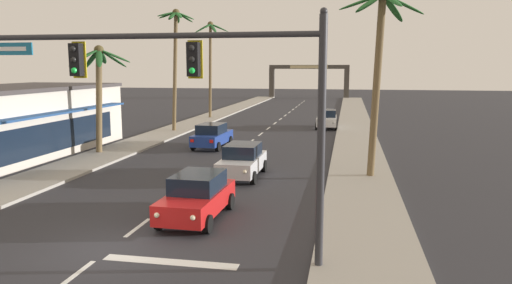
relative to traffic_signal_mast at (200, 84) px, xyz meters
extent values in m
plane|color=#2D2D33|center=(-3.11, 0.31, -5.07)|extent=(220.00, 220.00, 0.00)
cube|color=#9E998E|center=(4.69, 20.31, -5.00)|extent=(3.20, 110.00, 0.14)
cube|color=#9E998E|center=(-10.91, 20.31, -5.00)|extent=(3.20, 110.00, 0.14)
cube|color=silver|center=(-3.11, -1.65, -5.06)|extent=(0.16, 2.00, 0.01)
cube|color=silver|center=(-3.11, 2.36, -5.06)|extent=(0.16, 2.00, 0.01)
cube|color=silver|center=(-3.11, 6.37, -5.06)|extent=(0.16, 2.00, 0.01)
cube|color=silver|center=(-3.11, 10.38, -5.06)|extent=(0.16, 2.00, 0.01)
cube|color=silver|center=(-3.11, 14.39, -5.06)|extent=(0.16, 2.00, 0.01)
cube|color=silver|center=(-3.11, 18.40, -5.06)|extent=(0.16, 2.00, 0.01)
cube|color=silver|center=(-3.11, 22.41, -5.06)|extent=(0.16, 2.00, 0.01)
cube|color=silver|center=(-3.11, 26.42, -5.06)|extent=(0.16, 2.00, 0.01)
cube|color=silver|center=(-3.11, 30.43, -5.06)|extent=(0.16, 2.00, 0.01)
cube|color=silver|center=(-3.11, 34.44, -5.06)|extent=(0.16, 2.00, 0.01)
cube|color=silver|center=(-3.11, 38.45, -5.06)|extent=(0.16, 2.00, 0.01)
cube|color=silver|center=(-3.11, 42.46, -5.06)|extent=(0.16, 2.00, 0.01)
cube|color=silver|center=(-3.11, 46.47, -5.06)|extent=(0.16, 2.00, 0.01)
cube|color=silver|center=(-3.11, 50.48, -5.06)|extent=(0.16, 2.00, 0.01)
cube|color=silver|center=(-3.11, 54.49, -5.06)|extent=(0.16, 2.00, 0.01)
cube|color=silver|center=(-3.11, 58.50, -5.06)|extent=(0.16, 2.00, 0.01)
cube|color=silver|center=(-3.11, 62.51, -5.06)|extent=(0.16, 2.00, 0.01)
cube|color=silver|center=(-3.11, 66.52, -5.06)|extent=(0.16, 2.00, 0.01)
cube|color=silver|center=(-0.91, -0.29, -5.06)|extent=(4.00, 0.44, 0.01)
cylinder|color=#2D2D33|center=(3.31, 0.00, -1.63)|extent=(0.22, 0.22, 6.88)
cylinder|color=#2D2D33|center=(-1.93, 0.00, 1.31)|extent=(10.46, 0.16, 0.16)
sphere|color=#2D2D33|center=(3.31, 0.00, 1.87)|extent=(0.20, 0.20, 0.20)
cube|color=black|center=(-0.18, -0.02, 0.67)|extent=(0.32, 0.26, 0.92)
sphere|color=black|center=(-0.18, -0.16, 0.97)|extent=(0.17, 0.17, 0.17)
sphere|color=black|center=(-0.18, -0.16, 0.67)|extent=(0.17, 0.17, 0.17)
sphere|color=#1EE54C|center=(-0.18, -0.16, 0.37)|extent=(0.17, 0.17, 0.17)
cube|color=yellow|center=(-0.18, 0.15, 0.67)|extent=(0.42, 0.03, 1.04)
cube|color=black|center=(-3.67, -0.02, 0.67)|extent=(0.32, 0.26, 0.92)
sphere|color=black|center=(-3.67, -0.16, 0.97)|extent=(0.17, 0.17, 0.17)
sphere|color=black|center=(-3.67, -0.16, 0.67)|extent=(0.17, 0.17, 0.17)
sphere|color=#1EE54C|center=(-3.67, -0.16, 0.37)|extent=(0.17, 0.17, 0.17)
cube|color=yellow|center=(-3.67, 0.15, 0.67)|extent=(0.42, 0.03, 1.04)
cube|color=#196B93|center=(-5.98, 0.00, 0.99)|extent=(1.83, 0.05, 0.36)
cube|color=white|center=(-5.98, -0.02, 0.99)|extent=(1.47, 0.01, 0.12)
cube|color=red|center=(-1.37, 3.70, -4.39)|extent=(1.88, 4.35, 0.72)
cube|color=black|center=(-1.36, 3.85, -3.71)|extent=(1.66, 2.24, 0.64)
cylinder|color=black|center=(-0.54, 2.25, -4.75)|extent=(0.24, 0.65, 0.64)
cylinder|color=black|center=(-2.27, 2.30, -4.75)|extent=(0.24, 0.65, 0.64)
cylinder|color=black|center=(-0.47, 5.09, -4.75)|extent=(0.24, 0.65, 0.64)
cylinder|color=black|center=(-2.19, 5.14, -4.75)|extent=(0.24, 0.65, 0.64)
sphere|color=#F9EFC6|center=(-0.80, 1.51, -4.31)|extent=(0.18, 0.18, 0.18)
sphere|color=#F9EFC6|center=(-2.04, 1.54, -4.31)|extent=(0.18, 0.18, 0.18)
cube|color=red|center=(-0.65, 5.84, -4.29)|extent=(0.24, 0.07, 0.20)
cube|color=red|center=(-1.97, 5.87, -4.29)|extent=(0.24, 0.07, 0.20)
cube|color=silver|center=(-1.21, 10.69, -4.39)|extent=(1.80, 4.31, 0.72)
cube|color=black|center=(-1.20, 10.84, -3.71)|extent=(1.62, 2.21, 0.64)
cylinder|color=black|center=(-0.36, 9.27, -4.75)|extent=(0.23, 0.64, 0.64)
cylinder|color=black|center=(-2.08, 9.28, -4.75)|extent=(0.23, 0.64, 0.64)
cylinder|color=black|center=(-0.33, 12.10, -4.75)|extent=(0.23, 0.64, 0.64)
cylinder|color=black|center=(-2.06, 12.12, -4.75)|extent=(0.23, 0.64, 0.64)
sphere|color=#F9EFC6|center=(-0.60, 8.52, -4.31)|extent=(0.18, 0.18, 0.18)
sphere|color=#F9EFC6|center=(-1.84, 8.53, -4.31)|extent=(0.18, 0.18, 0.18)
cube|color=red|center=(-0.53, 12.85, -4.29)|extent=(0.24, 0.06, 0.20)
cube|color=red|center=(-1.85, 12.86, -4.29)|extent=(0.24, 0.06, 0.20)
cube|color=navy|center=(-5.20, 19.15, -4.39)|extent=(1.95, 4.38, 0.72)
cube|color=black|center=(-5.20, 19.00, -3.71)|extent=(1.70, 2.27, 0.64)
cylinder|color=black|center=(-5.99, 20.61, -4.75)|extent=(0.25, 0.65, 0.64)
cylinder|color=black|center=(-4.27, 20.53, -4.75)|extent=(0.25, 0.65, 0.64)
cylinder|color=black|center=(-6.12, 17.77, -4.75)|extent=(0.25, 0.65, 0.64)
cylinder|color=black|center=(-4.40, 17.69, -4.75)|extent=(0.25, 0.65, 0.64)
sphere|color=#B2B2AD|center=(-5.72, 21.35, -4.31)|extent=(0.18, 0.18, 0.18)
sphere|color=#B2B2AD|center=(-4.48, 21.29, -4.31)|extent=(0.18, 0.18, 0.18)
cube|color=red|center=(-5.95, 17.02, -4.29)|extent=(0.24, 0.07, 0.20)
cube|color=red|center=(-4.63, 16.96, -4.29)|extent=(0.24, 0.07, 0.20)
cube|color=silver|center=(2.11, 31.59, -4.39)|extent=(1.86, 4.34, 0.72)
cube|color=black|center=(2.11, 31.74, -3.71)|extent=(1.65, 2.24, 0.64)
cylinder|color=black|center=(3.01, 30.19, -4.75)|extent=(0.24, 0.65, 0.64)
cylinder|color=black|center=(1.28, 30.15, -4.75)|extent=(0.24, 0.65, 0.64)
cylinder|color=black|center=(2.94, 33.03, -4.75)|extent=(0.24, 0.65, 0.64)
cylinder|color=black|center=(1.21, 32.99, -4.75)|extent=(0.24, 0.65, 0.64)
sphere|color=#B2B2AD|center=(2.78, 29.43, -4.31)|extent=(0.18, 0.18, 0.18)
sphere|color=#B2B2AD|center=(1.54, 29.40, -4.31)|extent=(0.18, 0.18, 0.18)
cube|color=red|center=(2.72, 33.76, -4.29)|extent=(0.24, 0.07, 0.20)
cube|color=red|center=(1.40, 33.73, -4.29)|extent=(0.24, 0.07, 0.20)
cylinder|color=brown|center=(-11.51, 15.36, -1.80)|extent=(0.72, 0.38, 6.54)
ellipsoid|color=#1E5123|center=(-10.36, 15.49, 1.16)|extent=(2.05, 0.65, 0.94)
ellipsoid|color=#1E5123|center=(-10.78, 16.08, 1.01)|extent=(1.47, 1.73, 1.23)
ellipsoid|color=#1E5123|center=(-11.63, 16.28, 1.13)|extent=(1.00, 2.02, 1.00)
ellipsoid|color=#1E5123|center=(-12.10, 15.80, 0.97)|extent=(1.79, 1.26, 1.31)
ellipsoid|color=#1E5123|center=(-12.17, 14.96, 1.04)|extent=(1.90, 1.19, 1.17)
ellipsoid|color=#1E5123|center=(-11.64, 14.42, 1.18)|extent=(1.01, 2.05, 0.90)
ellipsoid|color=#1E5123|center=(-10.91, 14.56, 1.01)|extent=(1.23, 1.85, 1.23)
sphere|color=#4C4223|center=(-11.34, 15.36, 1.51)|extent=(0.60, 0.60, 0.60)
cylinder|color=brown|center=(-10.50, 26.49, -0.09)|extent=(0.76, 0.32, 9.97)
ellipsoid|color=#236028|center=(-9.52, 26.53, 4.68)|extent=(1.61, 0.48, 0.76)
ellipsoid|color=#236028|center=(-9.72, 26.96, 4.61)|extent=(1.44, 1.29, 0.90)
ellipsoid|color=#236028|center=(-10.45, 27.20, 4.60)|extent=(0.74, 1.58, 0.91)
ellipsoid|color=#236028|center=(-10.82, 27.07, 4.74)|extent=(1.40, 1.46, 0.64)
ellipsoid|color=#236028|center=(-11.07, 26.58, 4.76)|extent=(1.67, 0.59, 0.60)
ellipsoid|color=#236028|center=(-10.93, 26.01, 4.79)|extent=(1.56, 1.31, 0.56)
ellipsoid|color=#236028|center=(-10.28, 25.73, 4.66)|extent=(0.41, 1.58, 0.80)
ellipsoid|color=#236028|center=(-9.83, 25.86, 4.69)|extent=(1.26, 1.53, 0.75)
sphere|color=#4C4223|center=(-10.28, 26.49, 4.95)|extent=(0.60, 0.60, 0.60)
cylinder|color=brown|center=(-10.63, 37.61, -0.09)|extent=(0.48, 0.30, 9.95)
ellipsoid|color=#1E5123|center=(-9.62, 37.80, 4.57)|extent=(1.96, 0.77, 0.95)
ellipsoid|color=#1E5123|center=(-10.07, 38.49, 4.74)|extent=(1.29, 1.97, 0.62)
ellipsoid|color=#1E5123|center=(-10.65, 38.60, 4.75)|extent=(0.64, 2.05, 0.61)
ellipsoid|color=#1E5123|center=(-11.43, 37.88, 4.57)|extent=(1.96, 0.93, 0.95)
ellipsoid|color=#1E5123|center=(-11.36, 37.31, 4.47)|extent=(1.86, 1.01, 1.14)
ellipsoid|color=#1E5123|center=(-10.56, 36.64, 4.69)|extent=(0.45, 2.00, 0.71)
ellipsoid|color=#1E5123|center=(-10.04, 36.89, 4.46)|extent=(1.37, 1.73, 1.16)
sphere|color=#4C4223|center=(-10.53, 37.61, 4.93)|extent=(0.60, 0.60, 0.60)
cylinder|color=brown|center=(5.32, 11.67, -0.64)|extent=(0.64, 0.36, 8.86)
ellipsoid|color=#236028|center=(6.43, 11.69, 3.40)|extent=(2.01, 0.44, 1.09)
ellipsoid|color=#236028|center=(6.00, 12.40, 3.30)|extent=(1.45, 1.77, 1.29)
ellipsoid|color=#236028|center=(4.84, 12.50, 3.56)|extent=(1.57, 1.94, 0.78)
ellipsoid|color=#236028|center=(4.44, 11.58, 3.54)|extent=(2.12, 0.58, 0.83)
ellipsoid|color=#236028|center=(4.88, 10.87, 3.45)|extent=(1.51, 1.89, 1.01)
ellipsoid|color=#236028|center=(5.81, 10.73, 3.49)|extent=(1.11, 2.07, 0.93)
cube|color=navy|center=(-12.84, 12.44, -2.20)|extent=(1.00, 16.13, 0.12)
cube|color=black|center=(-13.27, 12.44, -3.67)|extent=(0.06, 15.18, 1.80)
cube|color=#423D38|center=(-9.84, 75.14, -2.46)|extent=(0.90, 0.90, 5.21)
cube|color=#423D38|center=(3.63, 75.14, -2.46)|extent=(0.90, 0.90, 5.21)
cube|color=#423D38|center=(-3.11, 75.14, 0.50)|extent=(14.37, 0.60, 0.70)
cube|color=tan|center=(-3.11, 74.82, 0.50)|extent=(6.73, 0.08, 0.56)
camera|label=1|loc=(3.98, -12.74, 0.47)|focal=33.86mm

